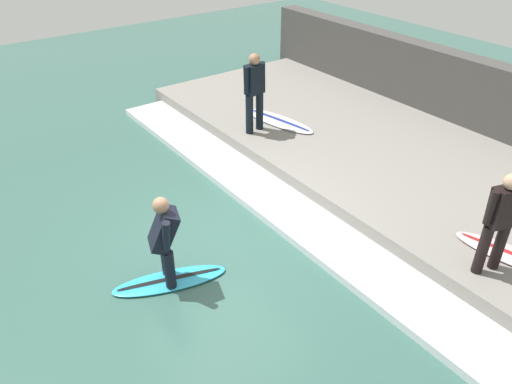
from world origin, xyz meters
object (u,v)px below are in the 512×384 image
at_px(surfer_riding, 165,236).
at_px(surfboard_waiting_far, 512,255).
at_px(surfboard_riding, 170,280).
at_px(surfboard_waiting_near, 279,121).
at_px(surfer_waiting_far, 500,219).
at_px(surfer_waiting_near, 255,89).

bearing_deg(surfer_riding, surfboard_waiting_far, -34.69).
bearing_deg(surfboard_riding, surfboard_waiting_far, -34.69).
height_order(surfboard_waiting_near, surfer_waiting_far, surfer_waiting_far).
bearing_deg(surfboard_riding, surfer_waiting_near, 38.10).
height_order(surfboard_waiting_near, surfboard_waiting_far, same).
bearing_deg(surfer_riding, surfer_waiting_near, 38.10).
distance_m(surfer_waiting_near, surfboard_waiting_near, 1.16).
relative_size(surfboard_riding, surfer_waiting_near, 1.03).
relative_size(surfer_riding, surfer_waiting_far, 0.92).
relative_size(surfer_waiting_near, surfer_waiting_far, 1.10).
bearing_deg(surfer_waiting_far, surfboard_waiting_near, 82.24).
relative_size(surfer_waiting_near, surfboard_waiting_near, 0.86).
bearing_deg(surfboard_waiting_near, surfboard_riding, -146.42).
bearing_deg(surfboard_riding, surfer_waiting_far, -37.89).
bearing_deg(surfer_waiting_near, surfboard_waiting_near, 2.78).
xyz_separation_m(surfer_riding, surfer_waiting_near, (3.59, 2.82, 0.47)).
bearing_deg(surfer_waiting_far, surfboard_waiting_far, -8.35).
bearing_deg(surfer_waiting_near, surfer_riding, -141.90).
bearing_deg(surfer_riding, surfer_waiting_far, -37.89).
xyz_separation_m(surfboard_riding, surfboard_waiting_far, (4.09, -2.83, 0.36)).
bearing_deg(surfboard_waiting_near, surfer_waiting_near, -177.22).
xyz_separation_m(surfer_waiting_near, surfboard_waiting_far, (0.50, -5.64, -0.92)).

